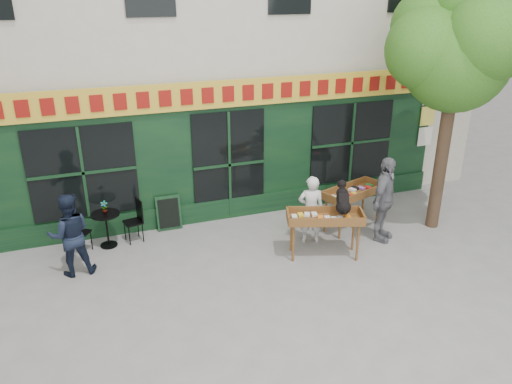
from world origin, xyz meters
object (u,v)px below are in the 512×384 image
book_cart_right (353,194)px  bistro_table (106,223)px  woman (311,210)px  man_right (384,200)px  dog (343,197)px  man_left (70,235)px  book_cart_center (325,220)px

book_cart_right → bistro_table: (-5.37, 0.95, -0.28)m
woman → man_right: 1.59m
bistro_table → book_cart_right: bearing=-10.0°
dog → woman: 0.94m
bistro_table → man_left: bearing=-127.9°
book_cart_center → bistro_table: 4.59m
woman → bistro_table: (-4.15, 1.28, -0.22)m
man_right → book_cart_right: bearing=72.4°
dog → bistro_table: 4.97m
book_cart_center → woman: woman is taller
bistro_table → man_right: bearing=-16.7°
man_right → dog: bearing=154.0°
dog → man_right: (1.17, 0.28, -0.34)m
man_left → book_cart_center: bearing=165.6°
dog → man_left: 5.33m
man_left → book_cart_right: bearing=177.1°
book_cart_center → man_left: man_left is taller
man_left → dog: bearing=165.9°
dog → book_cart_right: dog is taller
book_cart_right → man_left: 6.07m
woman → man_right: (1.52, -0.42, 0.18)m
man_right → man_left: bearing=133.5°
dog → bistro_table: (-4.50, 1.98, -0.75)m
book_cart_right → man_right: (0.30, -0.75, 0.12)m
woman → man_right: size_ratio=0.81×
bistro_table → man_left: man_left is taller
woman → book_cart_right: bearing=-146.5°
book_cart_right → bistro_table: 5.46m
man_right → bistro_table: bearing=124.0°
book_cart_right → bistro_table: size_ratio=2.13×
man_right → man_left: size_ratio=1.14×
book_cart_center → bistro_table: size_ratio=2.13×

